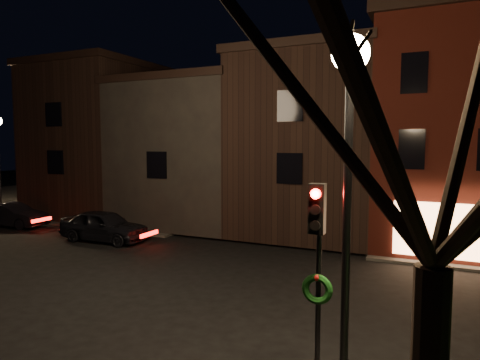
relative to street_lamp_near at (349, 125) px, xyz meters
The scene contains 11 objects.
ground 10.06m from the street_lamp_near, 135.94° to the left, with size 120.00×120.00×0.00m, color black.
sidewalk_far_left 37.26m from the street_lamp_near, 135.22° to the left, with size 30.00×30.00×0.12m, color #2D2B28.
corner_building 15.58m from the street_lamp_near, 83.37° to the left, with size 6.50×8.50×10.50m.
row_building_a 17.16m from the street_lamp_near, 105.90° to the left, with size 7.30×10.30×9.40m.
row_building_b 20.39m from the street_lamp_near, 125.91° to the left, with size 7.80×10.30×8.40m.
row_building_c 25.32m from the street_lamp_near, 139.33° to the left, with size 7.30×10.30×9.90m.
street_lamp_near is the anchor object (origin of this frame).
traffic_signal 2.49m from the street_lamp_near, 140.63° to the left, with size 0.58×0.38×4.05m.
bare_tree_right 2.98m from the street_lamp_near, 62.53° to the right, with size 6.40×6.40×8.50m.
parked_car_a 16.96m from the street_lamp_near, 145.81° to the left, with size 1.83×4.56×1.55m, color black.
parked_car_b 23.53m from the street_lamp_near, 155.04° to the left, with size 1.46×4.18×1.38m, color black.
Camera 1 is at (7.48, -12.99, 4.90)m, focal length 32.00 mm.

